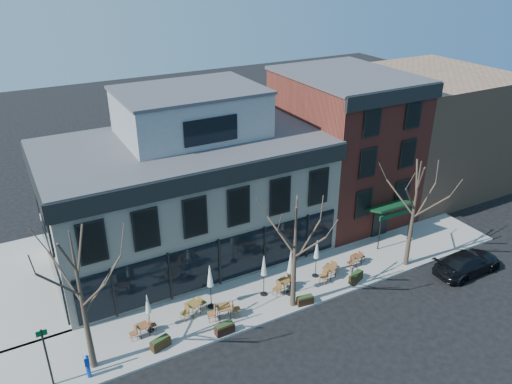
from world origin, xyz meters
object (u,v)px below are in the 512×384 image
parked_sedan (468,263)px  umbrella_0 (148,306)px  cafe_set_0 (143,329)px  call_box (87,365)px

parked_sedan → umbrella_0: umbrella_0 is taller
parked_sedan → cafe_set_0: bearing=77.8°
call_box → cafe_set_0: bearing=26.7°
umbrella_0 → cafe_set_0: bearing=-160.3°
call_box → umbrella_0: size_ratio=0.57×
parked_sedan → cafe_set_0: (-20.61, 4.15, -0.16)m
parked_sedan → cafe_set_0: 21.02m
call_box → cafe_set_0: size_ratio=0.88×
call_box → umbrella_0: umbrella_0 is taller
call_box → cafe_set_0: 3.66m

